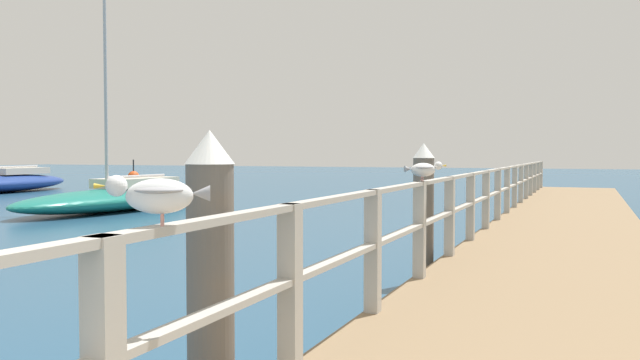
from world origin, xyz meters
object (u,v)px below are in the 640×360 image
Objects in this scene: boat_2 at (118,197)px; dock_piling_near at (211,291)px; channel_buoy at (134,177)px; seagull_foreground at (158,194)px; boat_1 at (2,182)px; dock_piling_far at (423,213)px; seagull_background at (424,169)px.

dock_piling_near is at bearing 133.99° from boat_2.
dock_piling_near is 17.41m from boat_2.
channel_buoy is (-23.56, 28.92, -0.61)m from dock_piling_near.
boat_1 reaches higher than seagull_foreground.
dock_piling_near is at bearing -90.00° from dock_piling_far.
boat_1 reaches higher than seagull_background.
boat_2 is (-11.53, 13.03, -0.55)m from dock_piling_near.
seagull_background reaches higher than channel_buoy.
dock_piling_far is 4.47× the size of seagull_foreground.
dock_piling_near is 1.00× the size of dock_piling_far.
seagull_foreground is at bearing -33.04° from seagull_background.
dock_piling_near reaches higher than channel_buoy.
boat_1 is 10.37m from channel_buoy.
boat_1 reaches higher than boat_2.
boat_2 reaches higher than seagull_background.
seagull_background is 27.54m from boat_1.
boat_1 is at bearing -85.64° from channel_buoy.
channel_buoy is at bearing 129.17° from dock_piling_near.
channel_buoy is at bearing -90.65° from boat_1.
dock_piling_near reaches higher than seagull_background.
boat_1 is (-22.78, 13.22, -0.50)m from dock_piling_far.
boat_1 is 1.04× the size of boat_2.
dock_piling_near is 37.31m from channel_buoy.
seagull_foreground is (0.37, -6.37, 0.64)m from dock_piling_far.
seagull_background is (0.39, 3.74, 0.64)m from dock_piling_near.
seagull_background is at bearing -46.43° from channel_buoy.
dock_piling_near is at bearing -11.05° from seagull_foreground.
seagull_background is at bearing 142.33° from boat_1.
dock_piling_near reaches higher than seagull_foreground.
dock_piling_near is 1.25m from seagull_foreground.
boat_1 reaches higher than dock_piling_near.
dock_piling_far is 13.86m from boat_2.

